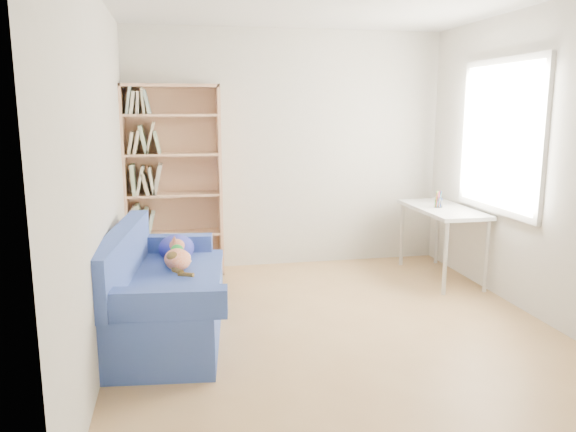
% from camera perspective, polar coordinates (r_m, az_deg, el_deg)
% --- Properties ---
extents(ground, '(4.00, 4.00, 0.00)m').
position_cam_1_polar(ground, '(4.65, 4.84, -11.36)').
color(ground, '#A27949').
rests_on(ground, ground).
extents(room_shell, '(3.54, 4.04, 2.62)m').
position_cam_1_polar(room_shell, '(4.37, 6.33, 9.21)').
color(room_shell, silver).
rests_on(room_shell, ground).
extents(sofa, '(1.00, 1.80, 0.85)m').
position_cam_1_polar(sofa, '(4.57, -12.62, -7.72)').
color(sofa, navy).
rests_on(sofa, ground).
extents(bookshelf, '(1.00, 0.31, 2.00)m').
position_cam_1_polar(bookshelf, '(6.02, -11.54, 2.68)').
color(bookshelf, tan).
rests_on(bookshelf, ground).
extents(desk, '(0.53, 1.15, 0.75)m').
position_cam_1_polar(desk, '(6.02, 15.41, 0.11)').
color(desk, silver).
rests_on(desk, ground).
extents(pen_cup, '(0.09, 0.09, 0.17)m').
position_cam_1_polar(pen_cup, '(5.99, 15.03, 1.47)').
color(pen_cup, white).
rests_on(pen_cup, desk).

